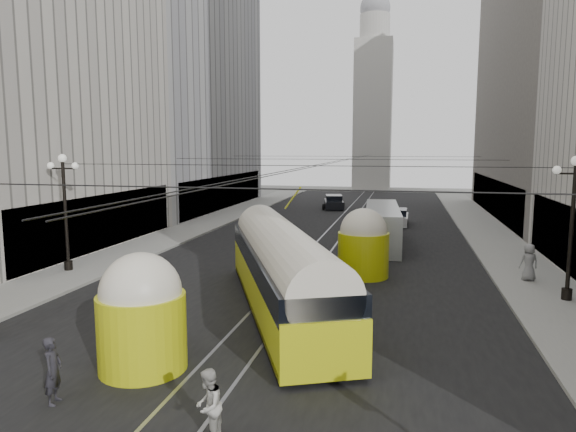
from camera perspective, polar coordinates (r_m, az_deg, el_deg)
The scene contains 18 objects.
road at distance 39.82m, azimuth 4.83°, elevation -2.36°, with size 20.00×85.00×0.02m, color black.
sidewalk_left at distance 46.29m, azimuth -9.41°, elevation -0.94°, with size 4.00×72.00×0.15m, color gray.
sidewalk_right at distance 43.39m, azimuth 21.41°, elevation -1.93°, with size 4.00×72.00×0.15m, color gray.
rail_left at distance 39.93m, azimuth 3.77°, elevation -2.32°, with size 0.12×85.00×0.04m, color gray.
rail_right at distance 39.73m, azimuth 5.90°, elevation -2.39°, with size 0.12×85.00×0.04m, color gray.
building_left_far at distance 60.46m, azimuth -12.52°, elevation 14.49°, with size 12.60×28.60×28.60m.
building_right_far at distance 57.06m, azimuth 28.68°, elevation 16.22°, with size 12.60×32.60×32.60m.
distant_tower at distance 86.90m, azimuth 9.45°, elevation 12.84°, with size 6.00×6.00×31.36m.
lamppost_left_mid at distance 30.45m, azimuth -23.53°, elevation 1.09°, with size 1.86×0.44×6.37m.
lamppost_right_mid at distance 25.58m, azimuth 29.03°, elevation -0.36°, with size 1.86×0.44×6.37m.
catenary at distance 38.22m, azimuth 4.89°, elevation 6.10°, with size 25.00×72.00×0.23m.
streetcar at distance 21.63m, azimuth -0.67°, elevation -5.84°, with size 8.44×15.89×3.75m.
city_bus at distance 36.79m, azimuth 10.41°, elevation -0.91°, with size 2.89×10.90×2.74m.
sedan_white_far at distance 46.96m, azimuth 12.03°, elevation -0.17°, with size 1.97×4.60×1.44m.
sedan_dark_far at distance 58.48m, azimuth 5.11°, elevation 1.51°, with size 2.89×5.18×1.54m.
pedestrian_crossing_a at distance 15.69m, azimuth -24.65°, elevation -15.33°, with size 0.68×0.44×1.85m, color black.
pedestrian_crossing_b at distance 12.89m, azimuth -8.86°, elevation -20.12°, with size 0.85×0.67×1.76m, color #B6B5AA.
pedestrian_sidewalk_right at distance 28.83m, azimuth 25.21°, elevation -4.67°, with size 0.93×0.57×1.90m, color gray.
Camera 1 is at (5.42, -6.35, 6.85)m, focal length 32.00 mm.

